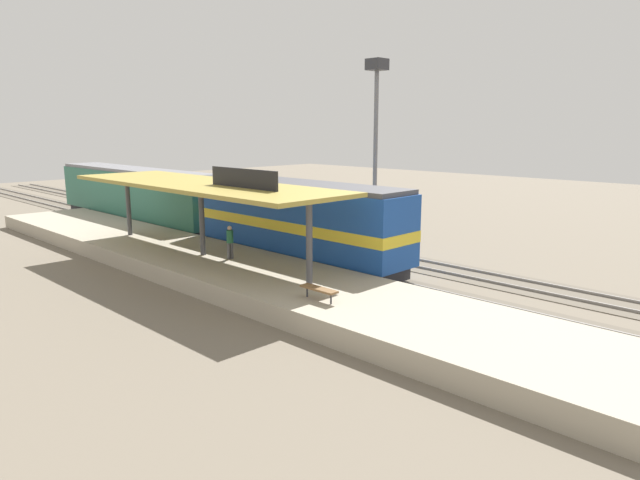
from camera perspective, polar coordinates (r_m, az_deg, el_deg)
ground_plane at (r=34.57m, az=-2.52°, el=-1.22°), size 120.00×120.00×0.00m
track_near at (r=33.27m, az=-5.05°, el=-1.69°), size 3.20×110.00×0.16m
track_far at (r=36.34m, az=0.48°, el=-0.53°), size 3.20×110.00×0.16m
platform at (r=30.49m, az=-11.66°, el=-2.29°), size 6.00×44.00×0.90m
station_canopy at (r=29.73m, az=-11.87°, el=5.36°), size 5.20×18.00×4.70m
platform_bench at (r=21.91m, az=-0.12°, el=-5.00°), size 0.44×1.70×0.50m
locomotive at (r=31.15m, az=-2.41°, el=1.91°), size 2.93×14.43×4.44m
passenger_carriage_single at (r=45.87m, az=-18.00°, el=4.28°), size 2.90×20.00×4.24m
light_mast at (r=37.02m, az=5.68°, el=12.66°), size 1.10×1.10×11.70m
person_waiting at (r=29.01m, az=-9.07°, el=-0.04°), size 0.34×0.34×1.71m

